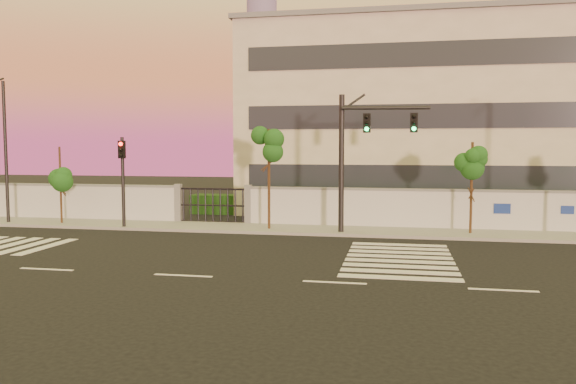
# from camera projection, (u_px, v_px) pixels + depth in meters

# --- Properties ---
(ground) EXTENTS (120.00, 120.00, 0.00)m
(ground) POSITION_uv_depth(u_px,v_px,m) (183.00, 276.00, 18.46)
(ground) COLOR black
(ground) RESTS_ON ground
(sidewalk) EXTENTS (60.00, 3.00, 0.15)m
(sidewalk) POSITION_uv_depth(u_px,v_px,m) (260.00, 228.00, 28.73)
(sidewalk) COLOR gray
(sidewalk) RESTS_ON ground
(perimeter_wall) EXTENTS (60.00, 0.36, 2.20)m
(perimeter_wall) POSITION_uv_depth(u_px,v_px,m) (268.00, 206.00, 30.10)
(perimeter_wall) COLOR silver
(perimeter_wall) RESTS_ON ground
(hedge_row) EXTENTS (41.00, 4.25, 1.80)m
(hedge_row) POSITION_uv_depth(u_px,v_px,m) (296.00, 206.00, 32.60)
(hedge_row) COLOR black
(hedge_row) RESTS_ON ground
(institutional_building) EXTENTS (24.40, 12.40, 12.25)m
(institutional_building) POSITION_uv_depth(u_px,v_px,m) (430.00, 119.00, 37.78)
(institutional_building) COLOR beige
(institutional_building) RESTS_ON ground
(distant_skyscraper) EXTENTS (16.00, 16.00, 118.00)m
(distant_skyscraper) POSITION_uv_depth(u_px,v_px,m) (262.00, 39.00, 299.89)
(distant_skyscraper) COLOR slate
(distant_skyscraper) RESTS_ON ground
(road_markings) EXTENTS (57.00, 7.62, 0.02)m
(road_markings) POSITION_uv_depth(u_px,v_px,m) (181.00, 253.00, 22.43)
(road_markings) COLOR silver
(road_markings) RESTS_ON ground
(street_tree_c) EXTENTS (1.40, 1.12, 4.25)m
(street_tree_c) POSITION_uv_depth(u_px,v_px,m) (61.00, 168.00, 30.07)
(street_tree_c) COLOR #382314
(street_tree_c) RESTS_ON ground
(street_tree_d) EXTENTS (1.64, 1.31, 5.12)m
(street_tree_d) POSITION_uv_depth(u_px,v_px,m) (269.00, 156.00, 27.90)
(street_tree_d) COLOR #382314
(street_tree_d) RESTS_ON ground
(street_tree_e) EXTENTS (1.52, 1.21, 4.47)m
(street_tree_e) POSITION_uv_depth(u_px,v_px,m) (472.00, 167.00, 26.48)
(street_tree_e) COLOR #382314
(street_tree_e) RESTS_ON ground
(traffic_signal_main) EXTENTS (4.24, 0.68, 6.71)m
(traffic_signal_main) POSITION_uv_depth(u_px,v_px,m) (359.00, 147.00, 26.59)
(traffic_signal_main) COLOR black
(traffic_signal_main) RESTS_ON ground
(traffic_signal_secondary) EXTENTS (0.37, 0.35, 4.74)m
(traffic_signal_secondary) POSITION_uv_depth(u_px,v_px,m) (123.00, 171.00, 28.65)
(traffic_signal_secondary) COLOR black
(traffic_signal_secondary) RESTS_ON ground
(streetlight_west) EXTENTS (0.49, 1.96, 8.14)m
(streetlight_west) POSITION_uv_depth(u_px,v_px,m) (3.00, 144.00, 30.16)
(streetlight_west) COLOR black
(streetlight_west) RESTS_ON ground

